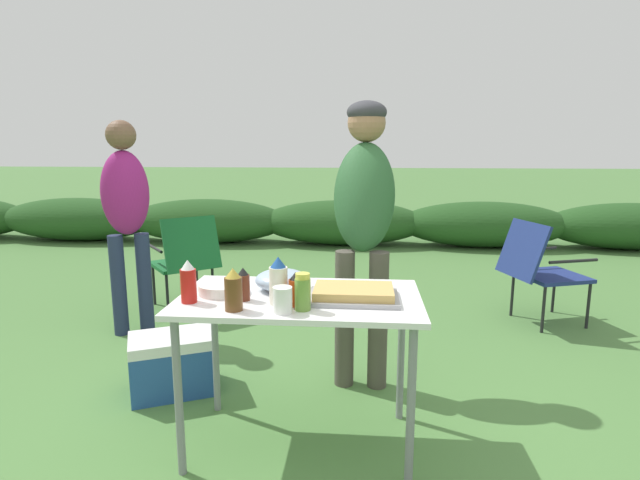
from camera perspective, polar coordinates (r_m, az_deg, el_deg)
The scene contains 18 objects.
ground_plane at distance 2.61m, azimuth -2.20°, elevation -22.13°, with size 60.00×60.00×0.00m, color #4C7A3D.
shrub_hedge at distance 7.21m, azimuth 2.59°, elevation 2.02°, with size 14.40×0.90×0.64m.
folding_table at distance 2.32m, azimuth -2.31°, elevation -8.22°, with size 1.10×0.64×0.74m.
food_tray at distance 2.24m, azimuth 3.86°, elevation -6.15°, with size 0.40×0.27×0.06m.
plate_stack at distance 2.37m, azimuth -11.12°, elevation -5.44°, with size 0.22×0.22×0.05m, color white.
mixing_bowl at distance 2.38m, azimuth -4.41°, elevation -4.56°, with size 0.25×0.25×0.10m, color #99B2CC.
paper_cup_stack at distance 2.06m, azimuth -4.30°, elevation -6.84°, with size 0.08×0.08×0.11m, color white.
hot_sauce_bottle at distance 2.14m, azimuth -2.81°, elevation -5.71°, with size 0.06×0.06×0.15m.
beer_bottle at distance 2.10m, azimuth -9.87°, elevation -5.70°, with size 0.07×0.07×0.18m.
relish_jar at distance 2.08m, azimuth -2.00°, elevation -5.98°, with size 0.07×0.07×0.16m.
mayo_bottle at distance 2.16m, azimuth -4.78°, elevation -4.77°, with size 0.08×0.08×0.21m.
bbq_sauce_bottle at distance 2.23m, azimuth -8.75°, elevation -5.08°, with size 0.06×0.06×0.15m.
ketchup_bottle at distance 2.25m, azimuth -14.81°, elevation -4.69°, with size 0.07×0.07×0.19m.
standing_person_in_red_jacket at distance 2.94m, azimuth 5.06°, elevation 3.76°, with size 0.38×0.51×1.68m.
standing_person_in_olive_jacket at distance 3.94m, azimuth -21.27°, elevation 3.48°, with size 0.41×0.37×1.59m.
camp_chair_green_behind_table at distance 4.44m, azimuth -15.11°, elevation -1.94°, with size 0.73×0.75×0.83m.
camp_chair_near_hedge at distance 4.33m, azimuth 23.83°, elevation -2.81°, with size 0.70×0.62×0.83m.
cooler_box at distance 3.11m, azimuth -16.38°, elevation -13.35°, with size 0.57×0.49×0.34m.
Camera 1 is at (0.28, -2.17, 1.42)m, focal length 28.00 mm.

